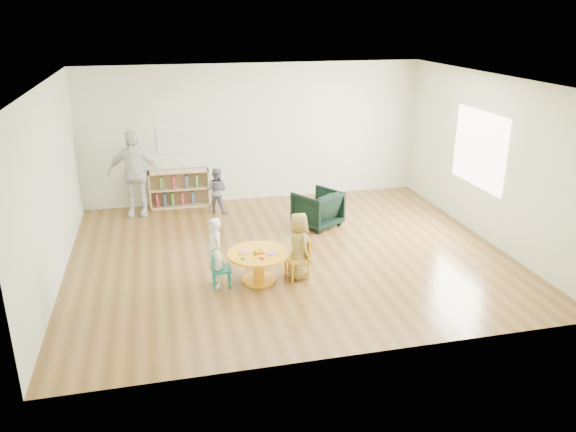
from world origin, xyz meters
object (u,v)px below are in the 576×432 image
Objects in this scene: activity_table at (259,261)px; kid_chair_right at (300,257)px; kid_chair_left at (218,268)px; adult_caretaker at (134,173)px; armchair at (317,209)px; child_left at (214,253)px; child_right at (299,246)px; bookshelf at (179,189)px; toddler at (217,190)px.

kid_chair_right reaches higher than activity_table.
kid_chair_right is (1.22, 0.03, 0.04)m from kid_chair_left.
kid_chair_right is 4.17m from adult_caretaker.
armchair is 2.90m from child_left.
child_right is at bearing 75.80° from child_left.
activity_table is 2.47m from armchair.
child_right is at bearing 35.39° from armchair.
activity_table is at bearing 74.18° from child_right.
bookshelf reaches higher than armchair.
child_right is 3.29m from toddler.
kid_chair_right reaches higher than kid_chair_left.
kid_chair_right is 0.58× the size of child_left.
child_left is 3.19m from toddler.
kid_chair_right is 1.28m from child_left.
child_left is at bearing -102.01° from kid_chair_left.
kid_chair_left is 3.63m from adult_caretaker.
kid_chair_left is at bearing -177.99° from activity_table.
child_left is at bearing -63.45° from adult_caretaker.
adult_caretaker reaches higher than activity_table.
armchair is 0.72× the size of child_left.
adult_caretaker reaches higher than child_right.
child_left is (0.33, -3.74, 0.15)m from bookshelf.
toddler reaches higher than bookshelf.
kid_chair_left is at bearing 13.02° from armchair.
activity_table is 3.85m from bookshelf.
bookshelf is 1.03m from adult_caretaker.
armchair is (2.06, 2.00, 0.06)m from kid_chair_left.
kid_chair_right is 2.14m from armchair.
child_right is 0.61× the size of adult_caretaker.
adult_caretaker is (-1.54, 0.20, 0.39)m from toddler.
kid_chair_left is 3.20m from toddler.
child_left is at bearing -85.02° from bookshelf.
bookshelf is at bearing -172.13° from kid_chair_left.
child_left is (-1.26, -0.02, 0.19)m from kid_chair_right.
activity_table is at bearing 79.81° from kid_chair_right.
bookshelf is 1.16× the size of child_left.
kid_chair_left is at bearing 76.13° from child_right.
armchair is 0.82× the size of toddler.
armchair is at bearing 136.41° from kid_chair_left.
kid_chair_left is 0.51× the size of child_left.
kid_chair_right is at bearing 93.72° from kid_chair_left.
child_left reaches higher than kid_chair_left.
activity_table is 0.59m from kid_chair_left.
kid_chair_left is (-0.59, -0.02, -0.03)m from activity_table.
child_left is at bearing 111.95° from toddler.
child_left is 0.62× the size of adult_caretaker.
armchair is at bearing -15.36° from adult_caretaker.
bookshelf is 2.99m from armchair.
adult_caretaker reaches higher than kid_chair_left.
bookshelf is 4.06m from child_right.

